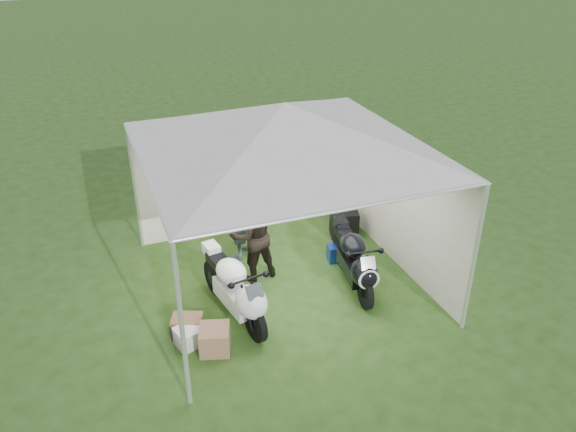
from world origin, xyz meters
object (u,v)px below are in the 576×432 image
canopy_tent (284,131)px  motorcycle_black (355,261)px  equipment_box (344,223)px  paddock_stand (339,253)px  person_dark_jacket (252,234)px  crate_0 (191,336)px  motorcycle_white (236,289)px  crate_1 (215,339)px  person_blue_jacket (240,207)px  crate_2 (220,335)px  crate_3 (187,325)px

canopy_tent → motorcycle_black: canopy_tent is taller
equipment_box → paddock_stand: bearing=-121.5°
person_dark_jacket → crate_0: bearing=37.4°
canopy_tent → person_dark_jacket: canopy_tent is taller
motorcycle_white → crate_1: size_ratio=4.61×
person_blue_jacket → crate_1: size_ratio=4.63×
canopy_tent → crate_0: bearing=-150.9°
canopy_tent → crate_0: canopy_tent is taller
motorcycle_white → crate_2: 0.69m
motorcycle_black → crate_2: size_ratio=6.66×
motorcycle_black → crate_0: motorcycle_black is taller
crate_3 → motorcycle_white: bearing=6.5°
equipment_box → crate_1: equipment_box is taller
crate_0 → crate_3: size_ratio=0.96×
crate_1 → crate_0: bearing=138.9°
canopy_tent → paddock_stand: 2.68m
paddock_stand → equipment_box: 0.89m
person_dark_jacket → crate_3: bearing=31.7°
motorcycle_white → person_dark_jacket: 1.14m
canopy_tent → crate_0: 3.15m
motorcycle_white → paddock_stand: motorcycle_white is taller
motorcycle_black → equipment_box: size_ratio=3.62×
person_dark_jacket → crate_1: person_dark_jacket is taller
crate_0 → crate_3: (0.00, 0.23, 0.01)m
motorcycle_black → equipment_box: motorcycle_black is taller
motorcycle_white → motorcycle_black: size_ratio=1.04×
crate_0 → crate_2: 0.41m
canopy_tent → motorcycle_black: bearing=-29.6°
person_dark_jacket → equipment_box: bearing=-167.4°
canopy_tent → person_blue_jacket: (-0.41, 1.01, -1.63)m
person_blue_jacket → crate_0: person_blue_jacket is taller
crate_2 → motorcycle_white: bearing=47.5°
canopy_tent → crate_0: (-1.75, -0.97, -2.44)m
equipment_box → motorcycle_black: bearing=-110.5°
motorcycle_white → motorcycle_black: 1.97m
motorcycle_black → crate_0: bearing=-162.6°
paddock_stand → crate_1: crate_1 is taller
crate_2 → canopy_tent: bearing=38.0°
person_blue_jacket → equipment_box: bearing=133.0°
paddock_stand → person_blue_jacket: (-1.52, 0.76, 0.80)m
paddock_stand → crate_3: size_ratio=0.91×
person_blue_jacket → motorcycle_white: bearing=24.3°
motorcycle_white → crate_1: bearing=-141.0°
equipment_box → crate_2: (-2.93, -2.06, -0.15)m
person_blue_jacket → crate_2: 2.43m
motorcycle_black → paddock_stand: (0.13, 0.81, -0.35)m
canopy_tent → crate_2: (-1.35, -1.06, -2.48)m
person_dark_jacket → motorcycle_white: bearing=53.2°
canopy_tent → crate_0: size_ratio=13.79×
paddock_stand → crate_1: (-2.58, -1.47, 0.04)m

